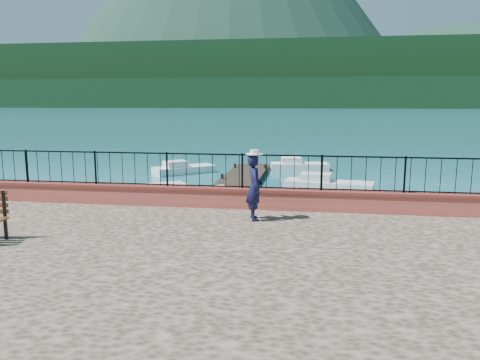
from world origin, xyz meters
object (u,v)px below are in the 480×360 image
(boat_0, at_px, (182,191))
(boat_3, at_px, (184,167))
(person, at_px, (254,187))
(boat_1, at_px, (329,182))
(boat_4, at_px, (300,163))

(boat_0, height_order, boat_3, same)
(person, height_order, boat_3, person)
(person, xyz_separation_m, boat_1, (2.26, 10.85, -1.64))
(boat_0, xyz_separation_m, boat_3, (-1.96, 7.39, 0.00))
(person, bearing_deg, boat_3, 4.56)
(boat_0, distance_m, boat_3, 7.64)
(boat_0, xyz_separation_m, boat_1, (6.31, 3.40, 0.00))
(boat_1, relative_size, boat_4, 1.19)
(person, bearing_deg, boat_4, -19.78)
(boat_3, bearing_deg, boat_0, -115.21)
(person, relative_size, boat_1, 0.41)
(boat_0, xyz_separation_m, boat_4, (4.74, 9.89, 0.00))
(person, distance_m, boat_3, 16.09)
(boat_3, bearing_deg, boat_1, -65.79)
(boat_4, bearing_deg, boat_1, -85.06)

